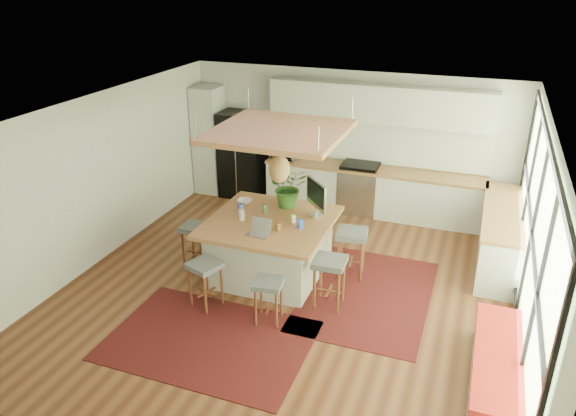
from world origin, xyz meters
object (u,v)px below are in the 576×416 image
at_px(island, 271,247).
at_px(island_plant, 289,191).
at_px(monitor, 316,200).
at_px(microwave, 285,150).
at_px(stool_right_back, 351,255).
at_px(fridge, 243,153).
at_px(stool_near_right, 269,299).
at_px(stool_right_front, 329,284).
at_px(laptop, 258,227).
at_px(stool_left_side, 197,245).
at_px(stool_near_left, 206,284).

relative_size(island, island_plant, 2.80).
height_order(monitor, microwave, monitor).
bearing_deg(stool_right_back, fridge, 140.11).
xyz_separation_m(fridge, microwave, (0.94, 0.00, 0.17)).
xyz_separation_m(fridge, stool_near_right, (2.21, -4.05, -0.57)).
height_order(fridge, island_plant, fridge).
bearing_deg(stool_right_front, fridge, 130.23).
xyz_separation_m(laptop, island_plant, (0.05, 1.14, 0.14)).
distance_m(stool_right_back, microwave, 3.28).
bearing_deg(microwave, stool_left_side, -93.85).
xyz_separation_m(stool_right_back, microwave, (-2.02, 2.47, 0.74)).
distance_m(stool_near_left, island_plant, 2.05).
relative_size(monitor, microwave, 1.26).
distance_m(stool_right_front, laptop, 1.29).
bearing_deg(stool_left_side, monitor, 16.90).
distance_m(island, monitor, 1.03).
bearing_deg(microwave, stool_right_front, -56.46).
relative_size(fridge, monitor, 2.84).
bearing_deg(stool_near_left, monitor, 54.10).
relative_size(stool_near_right, monitor, 1.01).
bearing_deg(island_plant, stool_right_front, -48.29).
distance_m(island, stool_right_front, 1.25).
bearing_deg(stool_left_side, stool_near_left, -54.99).
relative_size(stool_right_front, laptop, 2.21).
relative_size(island, stool_near_right, 2.90).
bearing_deg(microwave, stool_right_back, -46.90).
bearing_deg(laptop, stool_near_left, -126.05).
xyz_separation_m(microwave, island_plant, (0.90, -2.23, 0.09)).
distance_m(island, stool_near_left, 1.27).
distance_m(stool_near_right, stool_right_front, 0.93).
bearing_deg(laptop, stool_near_right, -53.10).
bearing_deg(monitor, stool_right_front, -15.12).
xyz_separation_m(monitor, microwave, (-1.42, 2.45, -0.10)).
bearing_deg(laptop, island_plant, 92.36).
relative_size(stool_left_side, laptop, 2.07).
xyz_separation_m(laptop, monitor, (0.58, 0.92, 0.14)).
xyz_separation_m(stool_near_right, microwave, (-1.27, 4.05, 0.74)).
relative_size(stool_near_left, stool_right_back, 0.90).
bearing_deg(stool_right_back, microwave, 129.22).
bearing_deg(stool_left_side, island_plant, 30.57).
bearing_deg(island_plant, island, -96.81).
bearing_deg(fridge, stool_near_left, -72.86).
bearing_deg(microwave, laptop, -72.02).
distance_m(laptop, island_plant, 1.15).
relative_size(stool_near_right, stool_right_back, 0.82).
xyz_separation_m(stool_left_side, monitor, (1.83, 0.56, 0.83)).
relative_size(stool_near_left, stool_near_right, 1.09).
bearing_deg(stool_left_side, stool_near_right, -31.99).
distance_m(fridge, microwave, 0.95).
bearing_deg(stool_right_back, island, -162.51).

